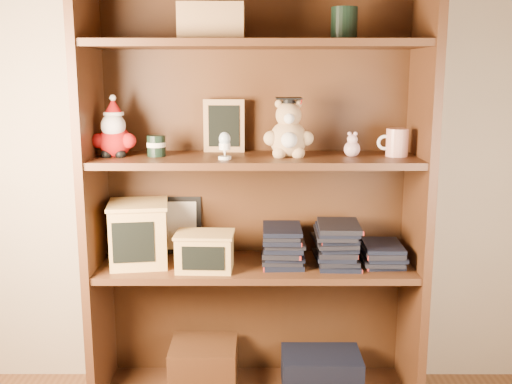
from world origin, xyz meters
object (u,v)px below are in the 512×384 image
at_px(bookcase, 255,200).
at_px(teacher_mug, 396,143).
at_px(grad_teddy_bear, 288,134).
at_px(treats_box, 139,233).

height_order(bookcase, teacher_mug, bookcase).
bearing_deg(teacher_mug, bookcase, 174.22).
bearing_deg(grad_teddy_bear, teacher_mug, 0.97).
height_order(grad_teddy_bear, teacher_mug, grad_teddy_bear).
relative_size(bookcase, treats_box, 6.69).
bearing_deg(teacher_mug, treats_box, -179.94).
xyz_separation_m(grad_teddy_bear, teacher_mug, (0.38, 0.01, -0.03)).
bearing_deg(teacher_mug, grad_teddy_bear, -179.03).
bearing_deg(treats_box, grad_teddy_bear, -0.58).
height_order(grad_teddy_bear, treats_box, grad_teddy_bear).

